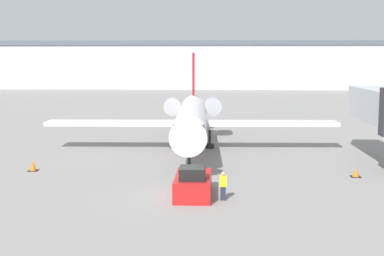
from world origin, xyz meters
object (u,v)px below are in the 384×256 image
at_px(worker_near_tug, 223,185).
at_px(traffic_cone_left, 33,166).
at_px(traffic_cone_right, 356,173).
at_px(airplane_main, 192,116).
at_px(pushback_tug, 193,184).
at_px(jet_bridge, 384,107).

relative_size(worker_near_tug, traffic_cone_left, 2.17).
bearing_deg(traffic_cone_right, airplane_main, 137.08).
distance_m(pushback_tug, traffic_cone_right, 12.51).
relative_size(airplane_main, traffic_cone_right, 38.31).
bearing_deg(traffic_cone_left, worker_near_tug, -28.50).
distance_m(traffic_cone_right, jet_bridge, 7.66).
distance_m(airplane_main, jet_bridge, 16.51).
bearing_deg(worker_near_tug, jet_bridge, 43.70).
distance_m(pushback_tug, worker_near_tug, 2.03).
bearing_deg(jet_bridge, worker_near_tug, -136.30).
distance_m(traffic_cone_left, traffic_cone_right, 23.25).
bearing_deg(jet_bridge, airplane_main, 159.64).
relative_size(airplane_main, worker_near_tug, 15.54).
relative_size(airplane_main, traffic_cone_left, 33.78).
height_order(traffic_cone_left, jet_bridge, jet_bridge).
xyz_separation_m(traffic_cone_left, jet_bridge, (26.61, 4.58, 4.07)).
distance_m(airplane_main, traffic_cone_left, 15.44).
bearing_deg(traffic_cone_left, traffic_cone_right, -2.21).
height_order(airplane_main, pushback_tug, airplane_main).
bearing_deg(worker_near_tug, traffic_cone_left, 151.50).
bearing_deg(airplane_main, worker_near_tug, -81.33).
distance_m(traffic_cone_left, jet_bridge, 27.31).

